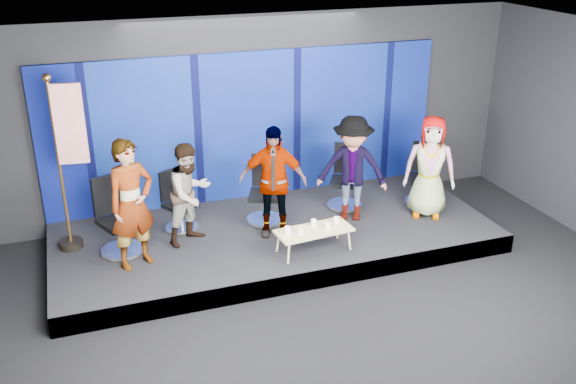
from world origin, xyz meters
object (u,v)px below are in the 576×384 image
panelist_c (273,181)px  chair_e (423,184)px  flag_stand (68,160)px  chair_a (118,228)px  panelist_b (190,194)px  mug_c (314,223)px  coffee_table (314,231)px  panelist_a (132,204)px  chair_c (265,200)px  panelist_e (430,167)px  panelist_d (352,169)px  chair_d (345,187)px  mug_b (301,232)px  chair_b (179,210)px  mug_d (328,226)px  mug_e (336,220)px  mug_a (288,230)px

panelist_c → chair_e: panelist_c is taller
chair_e → flag_stand: bearing=-154.1°
flag_stand → chair_a: bearing=-24.4°
panelist_b → mug_c: size_ratio=15.35×
coffee_table → panelist_a: bearing=169.6°
chair_c → panelist_e: (2.64, -0.68, 0.50)m
panelist_b → panelist_d: 2.66m
panelist_d → panelist_e: bearing=17.1°
panelist_c → chair_d: bearing=44.6°
panelist_a → panelist_d: panelist_a is taller
chair_a → chair_e: (5.23, 0.10, -0.04)m
chair_c → panelist_c: size_ratio=0.62×
chair_e → mug_b: bearing=-129.1°
chair_a → chair_b: size_ratio=1.20×
chair_d → flag_stand: flag_stand is taller
mug_d → panelist_c: bearing=127.1°
chair_c → panelist_d: panelist_d is taller
chair_a → mug_e: (3.16, -0.85, 0.02)m
panelist_d → mug_d: bearing=-101.5°
panelist_c → panelist_e: 2.67m
panelist_a → chair_b: (0.79, 0.96, -0.63)m
panelist_d → flag_stand: flag_stand is taller
panelist_a → panelist_b: panelist_a is taller
panelist_c → mug_d: bearing=-29.9°
chair_b → flag_stand: 1.91m
chair_a → panelist_c: panelist_c is taller
panelist_e → flag_stand: size_ratio=0.64×
mug_a → flag_stand: bearing=156.2°
panelist_a → chair_d: size_ratio=1.74×
chair_e → coffee_table: size_ratio=0.90×
chair_d → mug_a: chair_d is taller
chair_a → mug_c: 2.92m
panelist_c → chair_e: 2.93m
chair_c → chair_e: size_ratio=1.03×
chair_b → mug_c: bearing=-66.3°
mug_b → mug_c: mug_c is taller
panelist_a → panelist_d: 3.59m
flag_stand → chair_d: bearing=8.3°
mug_a → chair_e: bearing=19.7°
flag_stand → mug_e: bearing=-10.3°
chair_b → mug_c: 2.24m
chair_a → coffee_table: bearing=-43.2°
panelist_b → flag_stand: flag_stand is taller
panelist_b → mug_d: panelist_b is taller
chair_c → panelist_c: panelist_c is taller
panelist_a → mug_d: 2.87m
panelist_c → mug_c: 0.92m
mug_c → chair_d: bearing=49.1°
chair_c → flag_stand: flag_stand is taller
coffee_table → mug_a: size_ratio=11.25×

